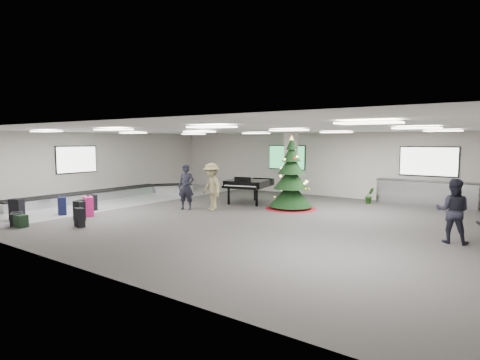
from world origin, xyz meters
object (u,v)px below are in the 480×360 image
Objects in this scene: baggage_carousel at (108,194)px; traveler_b at (212,187)px; traveler_a at (186,187)px; traveler_bench at (453,211)px; grand_piano at (248,184)px; potted_plant_left at (369,195)px; christmas_tree at (291,184)px; pink_suitcase at (88,206)px; service_counter at (425,193)px.

traveler_b is at bearing 4.39° from baggage_carousel.
traveler_b is at bearing 4.83° from traveler_a.
baggage_carousel is 5.49× the size of traveler_bench.
grand_piano is 5.41m from potted_plant_left.
traveler_a is (-3.34, -2.67, -0.11)m from christmas_tree.
baggage_carousel is 4.56m from pink_suitcase.
potted_plant_left is at bearing 20.87° from grand_piano.
grand_piano is 1.34× the size of traveler_a.
pink_suitcase is 1.03× the size of potted_plant_left.
traveler_bench is (8.55, -2.50, 0.00)m from grand_piano.
grand_piano is at bearing 109.05° from traveler_b.
potted_plant_left is (7.46, 9.11, -0.00)m from pink_suitcase.
grand_piano is (-6.59, -3.86, 0.33)m from service_counter.
service_counter is at bearing 65.40° from pink_suitcase.
potted_plant_left is (2.17, 3.26, -0.67)m from christmas_tree.
baggage_carousel is at bearing -3.88° from traveler_bench.
baggage_carousel is at bearing -168.76° from grand_piano.
pink_suitcase reaches higher than potted_plant_left.
traveler_bench is (1.96, -6.36, 0.34)m from service_counter.
traveler_bench is (8.67, -0.10, -0.07)m from traveler_b.
christmas_tree reaches higher than pink_suitcase.
grand_piano is 1.40× the size of traveler_bench.
potted_plant_left is (4.58, 5.44, -0.59)m from traveler_b.
traveler_b is (-0.12, -2.40, 0.07)m from grand_piano.
christmas_tree is 1.71× the size of traveler_bench.
baggage_carousel is 14.50m from service_counter.
christmas_tree reaches higher than service_counter.
christmas_tree is 6.66m from traveler_bench.
pink_suitcase is 0.25× the size of christmas_tree.
grand_piano is 8.90m from traveler_bench.
pink_suitcase is (3.24, -3.20, 0.15)m from baggage_carousel.
pink_suitcase is (-9.60, -9.93, -0.18)m from service_counter.
potted_plant_left is at bearing 71.93° from traveler_b.
service_counter is at bearing 21.12° from potted_plant_left.
potted_plant_left is at bearing 56.42° from christmas_tree.
traveler_b is (-6.72, -6.26, 0.41)m from service_counter.
service_counter is 2.30m from potted_plant_left.
traveler_b reaches higher than potted_plant_left.
traveler_a reaches higher than service_counter.
pink_suitcase is 0.40× the size of traveler_a.
grand_piano is at bearing -145.71° from potted_plant_left.
traveler_b is at bearing -137.00° from service_counter.
grand_piano is (-2.29, 0.22, -0.15)m from christmas_tree.
pink_suitcase is 0.42× the size of traveler_bench.
potted_plant_left is at bearing -158.88° from service_counter.
christmas_tree is 3.25m from traveler_b.
service_counter reaches higher than pink_suitcase.
service_counter is 2.12× the size of traveler_b.
christmas_tree is 1.63× the size of traveler_a.
traveler_b is at bearing 71.28° from pink_suitcase.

